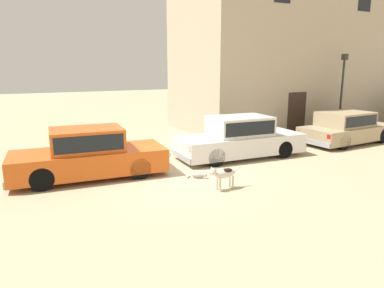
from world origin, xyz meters
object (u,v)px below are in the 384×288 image
object	(u,v)px
parked_sedan_second	(240,137)
stray_dog_spotted	(223,174)
parked_sedan_nearest	(89,153)
stray_cat	(199,176)
street_lamp	(342,84)
parked_sedan_third	(346,127)

from	to	relation	value
parked_sedan_second	stray_dog_spotted	xyz separation A→B (m)	(-2.41, -2.75, -0.29)
parked_sedan_nearest	stray_dog_spotted	xyz separation A→B (m)	(3.02, -2.78, -0.28)
stray_cat	street_lamp	bearing A→B (deg)	52.93
parked_sedan_third	stray_dog_spotted	bearing A→B (deg)	-164.38
parked_sedan_third	street_lamp	bearing A→B (deg)	46.59
stray_dog_spotted	street_lamp	distance (m)	10.34
parked_sedan_third	stray_dog_spotted	distance (m)	8.44
stray_dog_spotted	parked_sedan_third	bearing A→B (deg)	-165.14
stray_dog_spotted	parked_sedan_second	bearing A→B (deg)	-135.34
street_lamp	stray_cat	bearing A→B (deg)	-161.93
parked_sedan_third	street_lamp	distance (m)	2.63
parked_sedan_nearest	stray_dog_spotted	size ratio (longest dim) A/B	4.38
street_lamp	parked_sedan_third	bearing A→B (deg)	-130.06
parked_sedan_nearest	parked_sedan_second	size ratio (longest dim) A/B	0.96
parked_sedan_nearest	stray_dog_spotted	bearing A→B (deg)	-38.42
stray_cat	street_lamp	distance (m)	10.12
parked_sedan_nearest	street_lamp	distance (m)	12.45
parked_sedan_nearest	stray_cat	xyz separation A→B (m)	(2.89, -1.61, -0.65)
stray_cat	street_lamp	xyz separation A→B (m)	(9.35, 3.05, 2.39)
parked_sedan_nearest	stray_dog_spotted	world-z (taller)	parked_sedan_nearest
parked_sedan_third	stray_dog_spotted	size ratio (longest dim) A/B	4.28
parked_sedan_second	street_lamp	xyz separation A→B (m)	(6.81, 1.47, 1.73)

